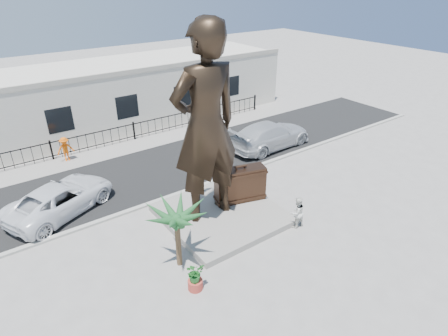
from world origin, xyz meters
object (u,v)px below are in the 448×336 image
at_px(suitcase, 240,184).
at_px(car_white, 60,198).
at_px(tourist, 297,212).
at_px(statue, 205,126).

distance_m(suitcase, car_white, 8.78).
distance_m(tourist, car_white, 11.35).
relative_size(suitcase, tourist, 1.62).
relative_size(tourist, car_white, 0.28).
height_order(suitcase, car_white, suitcase).
bearing_deg(car_white, statue, -154.88).
height_order(statue, suitcase, statue).
distance_m(statue, car_white, 8.20).
xyz_separation_m(statue, tourist, (2.95, -2.95, -3.94)).
xyz_separation_m(statue, car_white, (-5.51, 4.62, -3.94)).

